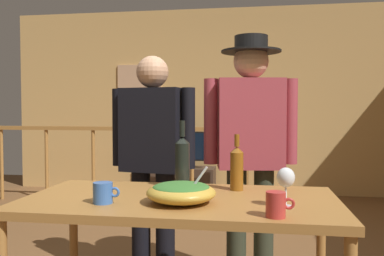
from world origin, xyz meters
name	(u,v)px	position (x,y,z in m)	size (l,w,h in m)	color
back_wall	(222,101)	(0.00, 3.34, 1.34)	(6.31, 0.10, 2.68)	tan
framed_picture	(139,84)	(-1.23, 3.28, 1.60)	(0.67, 0.03, 0.56)	tan
stair_railing	(156,153)	(-0.76, 2.38, 0.66)	(3.35, 0.10, 1.05)	#9E6B33
tv_console	(183,181)	(-0.52, 2.99, 0.20)	(0.90, 0.40, 0.40)	#38281E
flat_screen_tv	(182,147)	(-0.52, 2.96, 0.70)	(0.69, 0.12, 0.51)	black
serving_table	(180,212)	(0.13, -0.74, 0.71)	(1.53, 0.79, 0.78)	#9E6B33
salad_bowl	(181,192)	(0.16, -0.85, 0.83)	(0.32, 0.32, 0.17)	gold
wine_glass	(286,179)	(0.63, -0.86, 0.90)	(0.08, 0.08, 0.18)	silver
wine_bottle_amber	(237,167)	(0.40, -0.51, 0.90)	(0.07, 0.07, 0.30)	brown
wine_bottle_dark	(182,161)	(0.10, -0.50, 0.93)	(0.08, 0.08, 0.37)	black
mug_blue	(103,193)	(-0.19, -0.92, 0.83)	(0.13, 0.09, 0.10)	#3866B2
mug_red	(276,204)	(0.58, -1.05, 0.83)	(0.12, 0.08, 0.10)	#B7332D
person_standing_left	(153,151)	(-0.20, 0.01, 0.93)	(0.59, 0.28, 1.57)	black
person_standing_right	(251,140)	(0.46, 0.01, 1.01)	(0.61, 0.39, 1.69)	#2D3323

